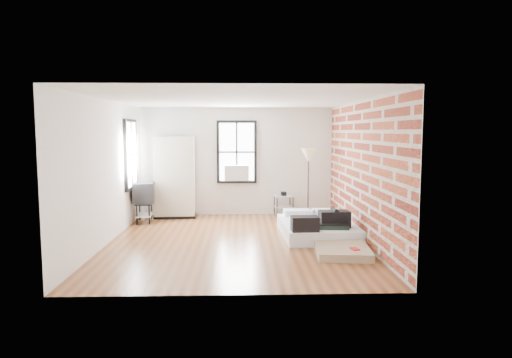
{
  "coord_description": "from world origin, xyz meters",
  "views": [
    {
      "loc": [
        0.13,
        -8.93,
        2.19
      ],
      "look_at": [
        0.42,
        0.3,
        1.22
      ],
      "focal_mm": 32.0,
      "sensor_mm": 36.0,
      "label": 1
    }
  ],
  "objects_px": {
    "side_table": "(284,200)",
    "floor_lamp": "(309,158)",
    "wardrobe": "(175,177)",
    "tv_stand": "(144,194)",
    "mattress_main": "(318,227)",
    "mattress_bare": "(338,242)"
  },
  "relations": [
    {
      "from": "wardrobe",
      "to": "side_table",
      "type": "height_order",
      "value": "wardrobe"
    },
    {
      "from": "side_table",
      "to": "floor_lamp",
      "type": "distance_m",
      "value": 1.33
    },
    {
      "from": "mattress_main",
      "to": "wardrobe",
      "type": "relative_size",
      "value": 1.04
    },
    {
      "from": "mattress_main",
      "to": "side_table",
      "type": "relative_size",
      "value": 3.38
    },
    {
      "from": "mattress_bare",
      "to": "floor_lamp",
      "type": "distance_m",
      "value": 3.11
    },
    {
      "from": "side_table",
      "to": "floor_lamp",
      "type": "height_order",
      "value": "floor_lamp"
    },
    {
      "from": "side_table",
      "to": "wardrobe",
      "type": "bearing_deg",
      "value": -178.56
    },
    {
      "from": "side_table",
      "to": "floor_lamp",
      "type": "bearing_deg",
      "value": -41.95
    },
    {
      "from": "side_table",
      "to": "tv_stand",
      "type": "height_order",
      "value": "tv_stand"
    },
    {
      "from": "side_table",
      "to": "mattress_bare",
      "type": "bearing_deg",
      "value": -77.42
    },
    {
      "from": "mattress_bare",
      "to": "side_table",
      "type": "relative_size",
      "value": 2.91
    },
    {
      "from": "mattress_bare",
      "to": "mattress_main",
      "type": "bearing_deg",
      "value": 105.56
    },
    {
      "from": "wardrobe",
      "to": "floor_lamp",
      "type": "distance_m",
      "value": 3.41
    },
    {
      "from": "tv_stand",
      "to": "side_table",
      "type": "bearing_deg",
      "value": 6.53
    },
    {
      "from": "mattress_bare",
      "to": "wardrobe",
      "type": "xyz_separation_m",
      "value": [
        -3.52,
        3.2,
        0.91
      ]
    },
    {
      "from": "wardrobe",
      "to": "tv_stand",
      "type": "xyz_separation_m",
      "value": [
        -0.64,
        -0.68,
        -0.34
      ]
    },
    {
      "from": "floor_lamp",
      "to": "tv_stand",
      "type": "height_order",
      "value": "floor_lamp"
    },
    {
      "from": "side_table",
      "to": "tv_stand",
      "type": "distance_m",
      "value": 3.52
    },
    {
      "from": "side_table",
      "to": "floor_lamp",
      "type": "xyz_separation_m",
      "value": [
        0.56,
        -0.5,
        1.1
      ]
    },
    {
      "from": "mattress_bare",
      "to": "side_table",
      "type": "distance_m",
      "value": 3.36
    },
    {
      "from": "mattress_main",
      "to": "tv_stand",
      "type": "height_order",
      "value": "tv_stand"
    },
    {
      "from": "mattress_main",
      "to": "mattress_bare",
      "type": "height_order",
      "value": "mattress_main"
    }
  ]
}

